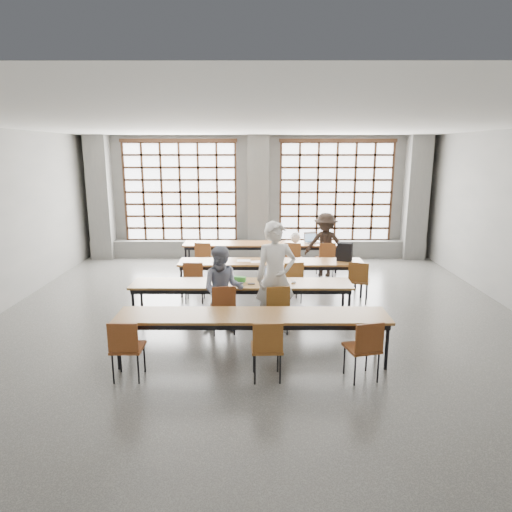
{
  "coord_description": "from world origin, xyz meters",
  "views": [
    {
      "loc": [
        -0.03,
        -7.82,
        3.09
      ],
      "look_at": [
        -0.05,
        0.4,
        1.17
      ],
      "focal_mm": 32.0,
      "sensor_mm": 36.0,
      "label": 1
    }
  ],
  "objects_px": {
    "desk_row_a": "(261,245)",
    "chair_back_left": "(204,256)",
    "desk_row_d": "(253,318)",
    "student_male": "(276,278)",
    "chair_front_right": "(277,304)",
    "backpack": "(345,252)",
    "plastic_bag": "(295,237)",
    "chair_mid_centre": "(292,278)",
    "desk_row_c": "(242,286)",
    "mouse": "(294,282)",
    "laptop_front": "(272,278)",
    "phone": "(251,284)",
    "chair_near_mid": "(267,344)",
    "laptop_back": "(311,240)",
    "chair_back_mid": "(293,256)",
    "red_pouch": "(128,344)",
    "chair_back_right": "(326,256)",
    "chair_front_left": "(223,304)",
    "chair_near_left": "(126,344)",
    "chair_near_right": "(365,344)",
    "chair_mid_left": "(194,278)",
    "student_back": "(325,245)",
    "green_box": "(239,279)",
    "student_female": "(223,289)",
    "desk_row_b": "(271,264)",
    "chair_mid_right": "(359,278)"
  },
  "relations": [
    {
      "from": "chair_front_right",
      "to": "desk_row_a",
      "type": "bearing_deg",
      "value": 93.13
    },
    {
      "from": "chair_back_mid",
      "to": "chair_front_right",
      "type": "relative_size",
      "value": 1.0
    },
    {
      "from": "plastic_bag",
      "to": "chair_near_right",
      "type": "bearing_deg",
      "value": -85.64
    },
    {
      "from": "chair_front_left",
      "to": "red_pouch",
      "type": "height_order",
      "value": "chair_front_left"
    },
    {
      "from": "backpack",
      "to": "red_pouch",
      "type": "relative_size",
      "value": 2.0
    },
    {
      "from": "desk_row_c",
      "to": "chair_near_left",
      "type": "distance_m",
      "value": 2.72
    },
    {
      "from": "chair_mid_centre",
      "to": "chair_near_left",
      "type": "height_order",
      "value": "same"
    },
    {
      "from": "backpack",
      "to": "chair_back_right",
      "type": "bearing_deg",
      "value": 118.23
    },
    {
      "from": "mouse",
      "to": "laptop_front",
      "type": "bearing_deg",
      "value": 161.6
    },
    {
      "from": "desk_row_c",
      "to": "chair_mid_centre",
      "type": "xyz_separation_m",
      "value": [
        1.01,
        1.02,
        -0.13
      ]
    },
    {
      "from": "desk_row_b",
      "to": "red_pouch",
      "type": "height_order",
      "value": "desk_row_b"
    },
    {
      "from": "desk_row_c",
      "to": "chair_front_right",
      "type": "distance_m",
      "value": 0.89
    },
    {
      "from": "chair_front_left",
      "to": "laptop_front",
      "type": "relative_size",
      "value": 2.03
    },
    {
      "from": "chair_near_mid",
      "to": "laptop_back",
      "type": "xyz_separation_m",
      "value": [
        1.29,
        6.01,
        0.25
      ]
    },
    {
      "from": "chair_mid_left",
      "to": "chair_near_left",
      "type": "bearing_deg",
      "value": -98.18
    },
    {
      "from": "phone",
      "to": "student_back",
      "type": "bearing_deg",
      "value": 60.89
    },
    {
      "from": "chair_front_right",
      "to": "chair_near_left",
      "type": "relative_size",
      "value": 1.0
    },
    {
      "from": "student_female",
      "to": "backpack",
      "type": "relative_size",
      "value": 3.78
    },
    {
      "from": "laptop_back",
      "to": "mouse",
      "type": "height_order",
      "value": "laptop_back"
    },
    {
      "from": "chair_mid_left",
      "to": "red_pouch",
      "type": "relative_size",
      "value": 4.4
    },
    {
      "from": "chair_back_mid",
      "to": "chair_mid_centre",
      "type": "relative_size",
      "value": 1.0
    },
    {
      "from": "phone",
      "to": "backpack",
      "type": "bearing_deg",
      "value": 41.81
    },
    {
      "from": "chair_back_left",
      "to": "laptop_back",
      "type": "distance_m",
      "value": 2.85
    },
    {
      "from": "chair_back_mid",
      "to": "chair_near_left",
      "type": "relative_size",
      "value": 1.0
    },
    {
      "from": "desk_row_a",
      "to": "chair_mid_centre",
      "type": "distance_m",
      "value": 2.69
    },
    {
      "from": "phone",
      "to": "desk_row_a",
      "type": "bearing_deg",
      "value": 86.91
    },
    {
      "from": "chair_back_left",
      "to": "laptop_back",
      "type": "xyz_separation_m",
      "value": [
        2.74,
        0.73,
        0.25
      ]
    },
    {
      "from": "mouse",
      "to": "red_pouch",
      "type": "relative_size",
      "value": 0.49
    },
    {
      "from": "desk_row_a",
      "to": "chair_back_mid",
      "type": "height_order",
      "value": "chair_back_mid"
    },
    {
      "from": "chair_back_right",
      "to": "chair_front_left",
      "type": "relative_size",
      "value": 1.0
    },
    {
      "from": "student_back",
      "to": "chair_mid_left",
      "type": "bearing_deg",
      "value": -125.73
    },
    {
      "from": "laptop_front",
      "to": "chair_near_right",
      "type": "bearing_deg",
      "value": -63.83
    },
    {
      "from": "student_male",
      "to": "student_female",
      "type": "distance_m",
      "value": 0.92
    },
    {
      "from": "phone",
      "to": "chair_mid_centre",
      "type": "bearing_deg",
      "value": 53.58
    },
    {
      "from": "laptop_front",
      "to": "backpack",
      "type": "relative_size",
      "value": 1.08
    },
    {
      "from": "chair_mid_right",
      "to": "laptop_back",
      "type": "height_order",
      "value": "laptop_back"
    },
    {
      "from": "chair_front_left",
      "to": "chair_near_left",
      "type": "distance_m",
      "value": 2.03
    },
    {
      "from": "desk_row_d",
      "to": "mouse",
      "type": "xyz_separation_m",
      "value": [
        0.73,
        1.62,
        0.08
      ]
    },
    {
      "from": "laptop_back",
      "to": "student_back",
      "type": "bearing_deg",
      "value": -65.81
    },
    {
      "from": "chair_near_right",
      "to": "laptop_back",
      "type": "distance_m",
      "value": 6.02
    },
    {
      "from": "chair_mid_centre",
      "to": "plastic_bag",
      "type": "bearing_deg",
      "value": 84.1
    },
    {
      "from": "backpack",
      "to": "plastic_bag",
      "type": "xyz_separation_m",
      "value": [
        -0.91,
        1.99,
        -0.06
      ]
    },
    {
      "from": "desk_row_d",
      "to": "student_male",
      "type": "bearing_deg",
      "value": 71.45
    },
    {
      "from": "desk_row_a",
      "to": "desk_row_c",
      "type": "height_order",
      "value": "same"
    },
    {
      "from": "desk_row_a",
      "to": "chair_back_left",
      "type": "bearing_deg",
      "value": -155.99
    },
    {
      "from": "chair_mid_left",
      "to": "student_back",
      "type": "xyz_separation_m",
      "value": [
        2.99,
        2.12,
        0.25
      ]
    },
    {
      "from": "chair_front_right",
      "to": "chair_front_left",
      "type": "bearing_deg",
      "value": -179.98
    },
    {
      "from": "green_box",
      "to": "desk_row_a",
      "type": "bearing_deg",
      "value": 83.08
    },
    {
      "from": "backpack",
      "to": "red_pouch",
      "type": "height_order",
      "value": "backpack"
    },
    {
      "from": "desk_row_b",
      "to": "desk_row_c",
      "type": "height_order",
      "value": "same"
    }
  ]
}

